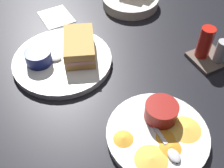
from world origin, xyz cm
name	(u,v)px	position (x,y,z in cm)	size (l,w,h in cm)	color
ground_plane	(107,66)	(0.00, 0.00, -1.50)	(110.00, 110.00, 3.00)	black
plate_sandwich_main	(63,60)	(-4.86, -10.40, 0.80)	(25.71, 25.71, 1.60)	white
sandwich_half_near	(79,46)	(-4.61, -5.52, 4.00)	(14.88, 11.73, 4.80)	tan
ramekin_dark_sauce	(38,57)	(-6.05, -16.06, 3.49)	(6.59, 6.59, 3.50)	navy
spoon_by_dark_ramekin	(60,58)	(-4.72, -10.88, 1.96)	(3.90, 9.91, 0.80)	silver
plate_chips_companion	(157,135)	(25.39, -0.72, 0.80)	(21.23, 21.23, 1.60)	white
ramekin_light_gravy	(161,111)	(22.21, 1.93, 3.58)	(7.03, 7.03, 3.68)	maroon
spoon_by_gravy_ramekin	(170,150)	(30.01, -0.93, 1.96)	(9.91, 2.34, 0.80)	silver
plantain_chip_scatter	(163,142)	(27.93, -1.10, 1.90)	(12.48, 19.75, 0.60)	gold
condiment_caddy	(210,50)	(11.34, 24.19, 3.41)	(9.00, 9.00, 9.50)	brown
paper_napkin_folded	(56,17)	(-25.72, -5.08, 0.20)	(11.00, 9.00, 0.40)	white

